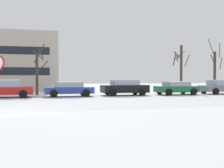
% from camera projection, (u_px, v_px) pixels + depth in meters
% --- Properties ---
extents(ground_plane, '(120.00, 120.00, 0.00)m').
position_uv_depth(ground_plane, '(14.00, 110.00, 12.66)').
color(ground_plane, white).
extents(road_surface, '(80.00, 9.03, 0.00)m').
position_uv_depth(road_surface, '(21.00, 104.00, 16.07)').
color(road_surface, silver).
rests_on(road_surface, ground).
extents(parked_car_red, '(4.32, 2.27, 1.49)m').
position_uv_depth(parked_car_red, '(6.00, 88.00, 20.99)').
color(parked_car_red, red).
rests_on(parked_car_red, ground).
extents(parked_car_blue, '(4.24, 2.09, 1.30)m').
position_uv_depth(parked_car_blue, '(69.00, 89.00, 22.25)').
color(parked_car_blue, '#283D93').
rests_on(parked_car_blue, ground).
extents(parked_car_black, '(4.35, 2.21, 1.47)m').
position_uv_depth(parked_car_black, '(125.00, 87.00, 23.72)').
color(parked_car_black, black).
rests_on(parked_car_black, ground).
extents(parked_car_green, '(4.09, 2.22, 1.29)m').
position_uv_depth(parked_car_green, '(176.00, 88.00, 24.67)').
color(parked_car_green, '#1E6038').
rests_on(parked_car_green, ground).
extents(parked_car_gray, '(4.50, 2.23, 1.44)m').
position_uv_depth(parked_car_gray, '(222.00, 87.00, 26.01)').
color(parked_car_gray, slate).
rests_on(parked_car_gray, ground).
extents(tree_far_left, '(1.41, 1.75, 4.92)m').
position_uv_depth(tree_far_left, '(38.00, 71.00, 24.32)').
color(tree_far_left, '#423326').
rests_on(tree_far_left, ground).
extents(tree_far_mid, '(1.93, 1.91, 5.34)m').
position_uv_depth(tree_far_mid, '(181.00, 67.00, 28.82)').
color(tree_far_mid, '#423326').
rests_on(tree_far_mid, ground).
extents(tree_far_right, '(1.48, 1.47, 6.05)m').
position_uv_depth(tree_far_right, '(215.00, 70.00, 28.48)').
color(tree_far_right, '#423326').
rests_on(tree_far_right, ground).
extents(building_far_left, '(10.28, 8.93, 7.32)m').
position_uv_depth(building_far_left, '(17.00, 63.00, 33.44)').
color(building_far_left, '#B2A899').
rests_on(building_far_left, ground).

